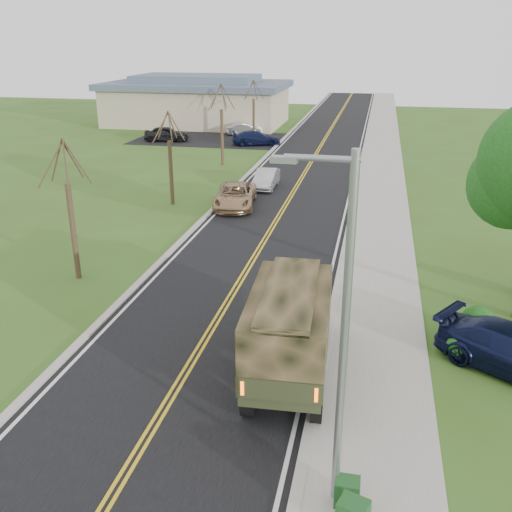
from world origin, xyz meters
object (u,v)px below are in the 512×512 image
(military_truck, at_px, (291,322))
(utility_box_far, at_px, (347,492))
(suv_champagne, at_px, (235,196))
(sedan_silver, at_px, (266,179))

(military_truck, relative_size, utility_box_far, 10.02)
(suv_champagne, relative_size, sedan_silver, 1.30)
(sedan_silver, bearing_deg, suv_champagne, -101.30)
(utility_box_far, bearing_deg, suv_champagne, 109.66)
(suv_champagne, height_order, sedan_silver, suv_champagne)
(suv_champagne, bearing_deg, sedan_silver, 71.50)
(sedan_silver, relative_size, utility_box_far, 6.01)
(military_truck, bearing_deg, suv_champagne, 106.15)
(military_truck, relative_size, suv_champagne, 1.29)
(suv_champagne, distance_m, sedan_silver, 5.15)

